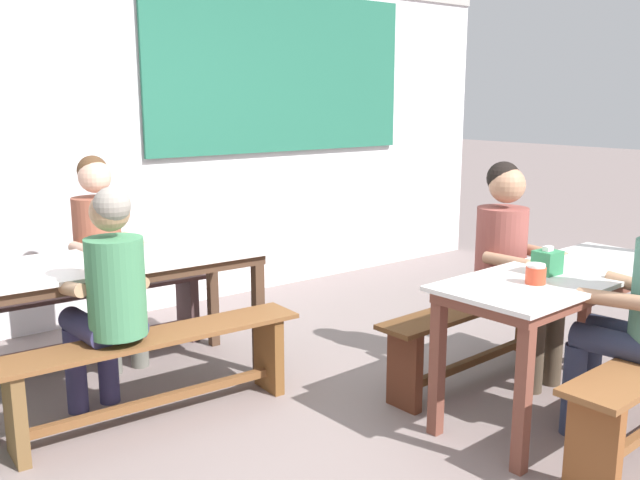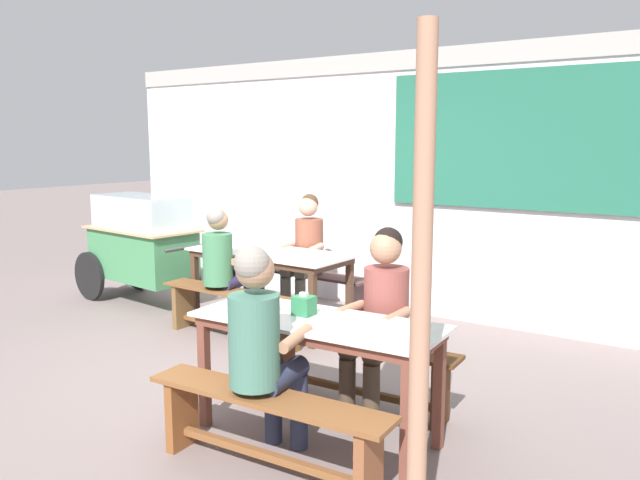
% 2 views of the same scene
% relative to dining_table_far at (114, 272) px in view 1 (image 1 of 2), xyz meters
% --- Properties ---
extents(ground_plane, '(40.00, 40.00, 0.00)m').
position_rel_dining_table_far_xyz_m(ground_plane, '(0.64, -1.27, -0.69)').
color(ground_plane, slate).
extents(backdrop_wall, '(7.53, 0.23, 2.79)m').
position_rel_dining_table_far_xyz_m(backdrop_wall, '(0.70, 1.31, 0.78)').
color(backdrop_wall, white).
rests_on(backdrop_wall, ground_plane).
extents(dining_table_far, '(1.71, 0.79, 0.77)m').
position_rel_dining_table_far_xyz_m(dining_table_far, '(0.00, 0.00, 0.00)').
color(dining_table_far, silver).
rests_on(dining_table_far, ground_plane).
extents(dining_table_near, '(1.61, 0.68, 0.77)m').
position_rel_dining_table_far_xyz_m(dining_table_near, '(1.74, -1.74, -0.01)').
color(dining_table_near, silver).
rests_on(dining_table_near, ground_plane).
extents(bench_far_back, '(1.62, 0.36, 0.47)m').
position_rel_dining_table_far_xyz_m(bench_far_back, '(0.02, 0.54, -0.38)').
color(bench_far_back, '#4B302F').
rests_on(bench_far_back, ground_plane).
extents(bench_far_front, '(1.62, 0.34, 0.47)m').
position_rel_dining_table_far_xyz_m(bench_far_front, '(-0.02, -0.54, -0.38)').
color(bench_far_front, brown).
rests_on(bench_far_front, ground_plane).
extents(bench_near_back, '(1.48, 0.32, 0.47)m').
position_rel_dining_table_far_xyz_m(bench_near_back, '(1.72, -1.20, -0.38)').
color(bench_near_back, '#523118').
rests_on(bench_near_back, ground_plane).
extents(person_right_near_table, '(0.42, 0.55, 1.29)m').
position_rel_dining_table_far_xyz_m(person_right_near_table, '(1.93, -1.26, 0.05)').
color(person_right_near_table, '#483B2D').
rests_on(person_right_near_table, ground_plane).
extents(person_center_facing, '(0.42, 0.53, 1.31)m').
position_rel_dining_table_far_xyz_m(person_center_facing, '(0.11, 0.47, 0.05)').
color(person_center_facing, '#65645B').
rests_on(person_center_facing, ground_plane).
extents(person_left_back_turned, '(0.41, 0.56, 1.25)m').
position_rel_dining_table_far_xyz_m(person_left_back_turned, '(-0.20, -0.44, 0.01)').
color(person_left_back_turned, '#302D53').
rests_on(person_left_back_turned, ground_plane).
extents(tissue_box, '(0.12, 0.11, 0.15)m').
position_rel_dining_table_far_xyz_m(tissue_box, '(1.62, -1.71, 0.14)').
color(tissue_box, '#2E7B4D').
rests_on(tissue_box, dining_table_near).
extents(condiment_jar, '(0.10, 0.10, 0.10)m').
position_rel_dining_table_far_xyz_m(condiment_jar, '(1.42, -1.79, 0.13)').
color(condiment_jar, '#D44429').
rests_on(condiment_jar, dining_table_near).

